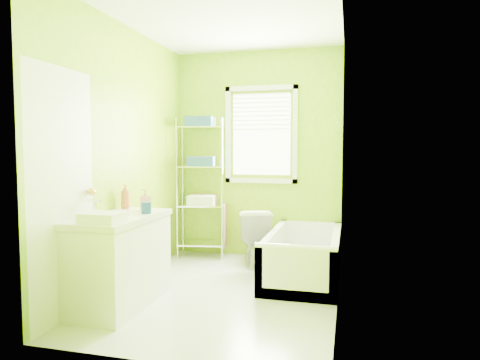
% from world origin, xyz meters
% --- Properties ---
extents(ground, '(2.90, 2.90, 0.00)m').
position_xyz_m(ground, '(0.00, 0.00, 0.00)').
color(ground, silver).
rests_on(ground, ground).
extents(room_envelope, '(2.14, 2.94, 2.62)m').
position_xyz_m(room_envelope, '(0.00, 0.00, 1.55)').
color(room_envelope, '#81AF08').
rests_on(room_envelope, ground).
extents(window, '(0.92, 0.05, 1.22)m').
position_xyz_m(window, '(0.05, 1.42, 1.61)').
color(window, white).
rests_on(window, ground).
extents(door, '(0.09, 0.80, 2.00)m').
position_xyz_m(door, '(-1.04, -1.00, 1.00)').
color(door, white).
rests_on(door, ground).
extents(right_wall_decor, '(0.04, 1.48, 1.17)m').
position_xyz_m(right_wall_decor, '(1.04, -0.02, 1.32)').
color(right_wall_decor, '#410714').
rests_on(right_wall_decor, ground).
extents(bathtub, '(0.74, 1.59, 0.51)m').
position_xyz_m(bathtub, '(0.68, 0.62, 0.16)').
color(bathtub, white).
rests_on(bathtub, ground).
extents(toilet, '(0.55, 0.74, 0.67)m').
position_xyz_m(toilet, '(0.05, 1.04, 0.33)').
color(toilet, white).
rests_on(toilet, ground).
extents(vanity, '(0.54, 1.05, 1.03)m').
position_xyz_m(vanity, '(-0.79, -0.59, 0.42)').
color(vanity, white).
rests_on(vanity, ground).
extents(wire_shelf_unit, '(0.65, 0.52, 1.77)m').
position_xyz_m(wire_shelf_unit, '(-0.67, 1.26, 1.09)').
color(wire_shelf_unit, silver).
rests_on(wire_shelf_unit, ground).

